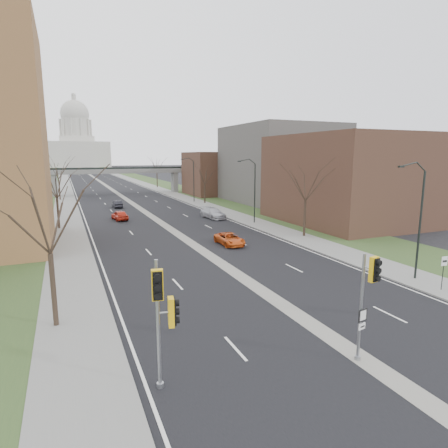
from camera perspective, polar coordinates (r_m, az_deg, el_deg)
ground at (r=20.11m, az=18.01°, el=-17.46°), size 700.00×700.00×0.00m
road_surface at (r=163.87m, az=-19.03°, el=6.61°), size 20.00×600.00×0.01m
median_strip at (r=163.87m, az=-19.03°, el=6.61°), size 1.20×600.00×0.02m
sidewalk_right at (r=165.19m, az=-14.85°, el=6.87°), size 4.00×600.00×0.12m
sidewalk_left at (r=163.42m, az=-23.25°, el=6.35°), size 4.00×600.00×0.12m
grass_verge_right at (r=166.17m, az=-12.79°, el=6.98°), size 8.00×600.00×0.10m
grass_verge_left at (r=163.53m, az=-25.35°, el=6.19°), size 8.00×600.00×0.10m
commercial_block_near at (r=54.84m, az=18.16°, el=6.51°), size 16.00×20.00×12.00m
commercial_block_mid at (r=76.53m, az=8.54°, el=8.99°), size 18.00×22.00×15.00m
commercial_block_far at (r=89.98m, az=-0.88°, el=7.70°), size 14.00×14.00×10.00m
pedestrian_bridge at (r=94.05m, az=-15.89°, el=7.33°), size 34.00×3.00×6.45m
capitol at (r=333.52m, az=-21.51°, el=11.30°), size 48.00×42.00×55.75m
streetlight_near at (r=30.08m, az=27.15°, el=4.93°), size 2.61×0.20×8.70m
streetlight_mid at (r=50.77m, az=3.93°, el=7.81°), size 2.61×0.20×8.70m
streetlight_far at (r=74.85m, az=-5.26°, el=8.61°), size 2.61×0.20×8.70m
tree_left_a at (r=21.34m, az=-25.46°, el=2.41°), size 7.20×7.20×9.40m
tree_left_b at (r=51.26m, az=-24.29°, el=6.13°), size 6.75×6.75×8.81m
tree_left_c at (r=85.20m, az=-24.02°, el=8.04°), size 7.65×7.65×9.99m
tree_right_a at (r=43.27m, az=12.40°, el=6.72°), size 7.20×7.20×9.40m
tree_right_b at (r=72.71m, az=-2.98°, el=7.70°), size 6.30×6.30×8.22m
tree_right_c at (r=111.06m, az=-10.23°, el=9.11°), size 7.65×7.65×9.99m
signal_pole_left at (r=14.87m, az=-9.27°, el=-12.40°), size 1.09×0.90×5.34m
signal_pole_median at (r=17.68m, az=21.09°, el=-9.23°), size 0.62×0.84×5.02m
speed_limit_sign at (r=29.69m, az=30.46°, el=-5.66°), size 0.51×0.07×2.37m
car_left_near at (r=56.29m, az=-15.61°, el=1.31°), size 2.22×4.37×1.43m
car_left_far at (r=69.85m, az=-15.98°, el=2.94°), size 1.52×3.98×1.30m
car_right_near at (r=39.17m, az=0.86°, el=-2.30°), size 2.11×4.47×1.23m
car_right_mid at (r=55.71m, az=-1.68°, el=1.66°), size 2.86×5.56×1.54m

